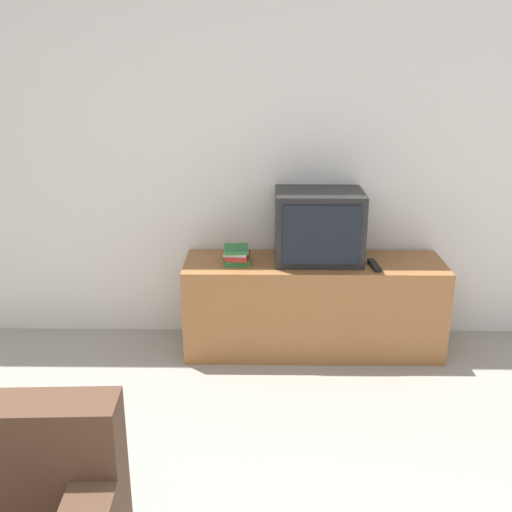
{
  "coord_description": "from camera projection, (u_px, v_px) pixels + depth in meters",
  "views": [
    {
      "loc": [
        0.44,
        -0.78,
        1.83
      ],
      "look_at": [
        0.4,
        2.4,
        0.75
      ],
      "focal_mm": 42.0,
      "sensor_mm": 36.0,
      "label": 1
    }
  ],
  "objects": [
    {
      "name": "wall_back",
      "position": [
        195.0,
        141.0,
        3.78
      ],
      "size": [
        9.0,
        0.06,
        2.6
      ],
      "color": "white",
      "rests_on": "ground_plane"
    },
    {
      "name": "tv_stand",
      "position": [
        313.0,
        306.0,
        3.82
      ],
      "size": [
        1.62,
        0.47,
        0.6
      ],
      "color": "#9E6638",
      "rests_on": "ground_plane"
    },
    {
      "name": "television",
      "position": [
        319.0,
        226.0,
        3.69
      ],
      "size": [
        0.53,
        0.4,
        0.44
      ],
      "color": "black",
      "rests_on": "tv_stand"
    },
    {
      "name": "book_stack",
      "position": [
        237.0,
        255.0,
        3.69
      ],
      "size": [
        0.17,
        0.2,
        0.1
      ],
      "color": "#2D753D",
      "rests_on": "tv_stand"
    },
    {
      "name": "remote_on_stand",
      "position": [
        374.0,
        265.0,
        3.63
      ],
      "size": [
        0.06,
        0.19,
        0.02
      ],
      "rotation": [
        0.0,
        0.0,
        0.09
      ],
      "color": "black",
      "rests_on": "tv_stand"
    }
  ]
}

